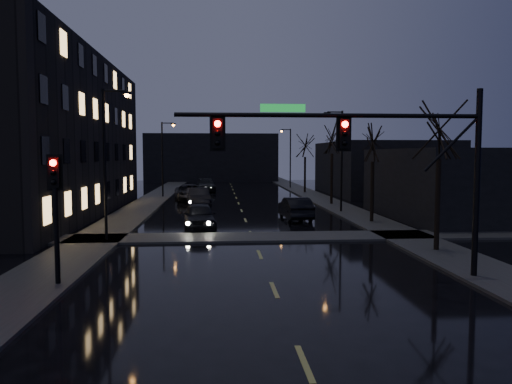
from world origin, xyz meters
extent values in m
cube|color=#2D2D2B|center=(-8.50, 35.00, 0.06)|extent=(3.00, 140.00, 0.12)
cube|color=#2D2D2B|center=(8.50, 35.00, 0.06)|extent=(3.00, 140.00, 0.12)
cube|color=#2D2D2B|center=(0.00, 18.50, 0.06)|extent=(40.00, 3.00, 0.12)
cube|color=black|center=(-16.50, 30.00, 6.00)|extent=(12.00, 30.00, 12.00)
cube|color=black|center=(15.50, 26.00, 2.50)|extent=(10.00, 14.00, 5.00)
cube|color=black|center=(17.00, 48.00, 3.00)|extent=(12.00, 18.00, 6.00)
cube|color=black|center=(-3.00, 78.00, 4.00)|extent=(22.00, 10.00, 8.00)
cylinder|color=black|center=(7.60, 9.00, 3.50)|extent=(0.22, 0.22, 7.00)
cylinder|color=black|center=(2.10, 9.00, 6.00)|extent=(11.00, 0.16, 0.16)
cylinder|color=black|center=(6.60, 9.00, 5.00)|extent=(2.05, 0.10, 2.05)
cube|color=#0C591E|center=(0.40, 9.00, 6.25)|extent=(1.60, 0.04, 0.28)
cube|color=black|center=(-1.90, 9.00, 5.35)|extent=(0.35, 0.28, 1.05)
sphere|color=#FF0705|center=(-1.90, 8.84, 5.68)|extent=(0.22, 0.22, 0.22)
cube|color=black|center=(2.60, 9.00, 5.35)|extent=(0.35, 0.28, 1.05)
sphere|color=#FF0705|center=(2.60, 8.84, 5.68)|extent=(0.22, 0.22, 0.22)
cylinder|color=black|center=(-7.50, 9.00, 2.20)|extent=(0.18, 0.18, 4.40)
cube|color=black|center=(-7.50, 9.00, 4.00)|extent=(0.35, 0.28, 1.05)
sphere|color=#FF0705|center=(-7.50, 8.84, 4.33)|extent=(0.22, 0.22, 0.22)
cylinder|color=black|center=(8.40, 14.00, 2.20)|extent=(0.24, 0.24, 4.40)
cylinder|color=black|center=(8.40, 24.00, 2.06)|extent=(0.24, 0.24, 4.12)
cylinder|color=black|center=(8.40, 36.00, 2.34)|extent=(0.24, 0.24, 4.68)
cylinder|color=black|center=(8.40, 50.00, 2.15)|extent=(0.24, 0.24, 4.29)
cylinder|color=black|center=(-7.80, 18.00, 4.00)|extent=(0.16, 0.16, 8.00)
cylinder|color=black|center=(-7.20, 18.00, 7.90)|extent=(1.20, 0.10, 0.10)
cube|color=black|center=(-6.60, 18.00, 7.80)|extent=(0.50, 0.25, 0.15)
sphere|color=orange|center=(-6.60, 18.00, 7.70)|extent=(0.28, 0.28, 0.28)
cylinder|color=black|center=(-7.80, 45.00, 4.00)|extent=(0.16, 0.16, 8.00)
cylinder|color=black|center=(-7.20, 45.00, 7.90)|extent=(1.20, 0.10, 0.10)
cube|color=black|center=(-6.60, 45.00, 7.80)|extent=(0.50, 0.25, 0.15)
sphere|color=orange|center=(-6.60, 45.00, 7.70)|extent=(0.28, 0.28, 0.28)
cylinder|color=black|center=(7.80, 30.00, 4.00)|extent=(0.16, 0.16, 8.00)
cylinder|color=black|center=(7.20, 30.00, 7.90)|extent=(1.20, 0.10, 0.10)
cube|color=black|center=(6.60, 30.00, 7.80)|extent=(0.50, 0.25, 0.15)
sphere|color=orange|center=(6.60, 30.00, 7.70)|extent=(0.28, 0.28, 0.28)
cylinder|color=black|center=(7.80, 58.00, 4.00)|extent=(0.16, 0.16, 8.00)
cylinder|color=black|center=(7.20, 58.00, 7.90)|extent=(1.20, 0.10, 0.10)
cube|color=black|center=(6.60, 58.00, 7.80)|extent=(0.50, 0.25, 0.15)
sphere|color=orange|center=(6.60, 58.00, 7.70)|extent=(0.28, 0.28, 0.28)
imported|color=black|center=(-3.05, 22.19, 0.80)|extent=(2.23, 4.84, 1.61)
imported|color=black|center=(-3.62, 34.99, 0.83)|extent=(2.43, 5.23, 1.66)
imported|color=black|center=(-4.72, 40.93, 0.81)|extent=(3.48, 6.17, 1.63)
imported|color=black|center=(-3.41, 53.33, 0.80)|extent=(2.68, 5.69, 1.60)
imported|color=black|center=(3.55, 26.19, 0.79)|extent=(1.99, 4.92, 1.59)
camera|label=1|loc=(-1.88, -8.62, 4.63)|focal=35.00mm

